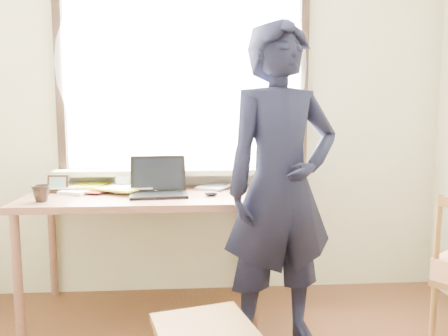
{
  "coord_description": "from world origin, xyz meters",
  "views": [
    {
      "loc": [
        -0.14,
        -1.26,
        1.34
      ],
      "look_at": [
        0.02,
        0.95,
        1.07
      ],
      "focal_mm": 35.0,
      "sensor_mm": 36.0,
      "label": 1
    }
  ],
  "objects": [
    {
      "name": "desk_clutter",
      "position": [
        -0.87,
        1.8,
        0.84
      ],
      "size": [
        0.86,
        0.56,
        0.04
      ],
      "color": "maroon",
      "rests_on": "desk"
    },
    {
      "name": "person",
      "position": [
        0.36,
        1.15,
        0.93
      ],
      "size": [
        0.77,
        0.6,
        1.86
      ],
      "primitive_type": "imported",
      "rotation": [
        0.0,
        0.0,
        0.25
      ],
      "color": "black",
      "rests_on": "ground"
    },
    {
      "name": "mug_white",
      "position": [
        -0.63,
        1.84,
        0.87
      ],
      "size": [
        0.18,
        0.18,
        0.1
      ],
      "primitive_type": "imported",
      "rotation": [
        0.0,
        0.0,
        0.73
      ],
      "color": "white",
      "rests_on": "desk"
    },
    {
      "name": "mouse",
      "position": [
        -0.02,
        1.53,
        0.83
      ],
      "size": [
        0.08,
        0.06,
        0.03
      ],
      "primitive_type": "ellipsoid",
      "color": "black",
      "rests_on": "desk"
    },
    {
      "name": "book_a",
      "position": [
        -0.88,
        1.81,
        0.83
      ],
      "size": [
        0.33,
        0.35,
        0.03
      ],
      "primitive_type": "imported",
      "rotation": [
        0.0,
        0.0,
        0.55
      ],
      "color": "white",
      "rests_on": "desk"
    },
    {
      "name": "book_b",
      "position": [
        -0.07,
        1.88,
        0.83
      ],
      "size": [
        0.3,
        0.33,
        0.02
      ],
      "primitive_type": "imported",
      "rotation": [
        0.0,
        0.0,
        -0.51
      ],
      "color": "white",
      "rests_on": "desk"
    },
    {
      "name": "desk",
      "position": [
        -0.48,
        1.63,
        0.73
      ],
      "size": [
        1.52,
        0.76,
        0.82
      ],
      "color": "brown",
      "rests_on": "ground"
    },
    {
      "name": "mug_dark",
      "position": [
        -1.06,
        1.42,
        0.87
      ],
      "size": [
        0.15,
        0.15,
        0.1
      ],
      "primitive_type": "imported",
      "rotation": [
        0.0,
        0.0,
        -0.59
      ],
      "color": "black",
      "rests_on": "desk"
    },
    {
      "name": "picture_frame",
      "position": [
        -1.05,
        1.73,
        0.87
      ],
      "size": [
        0.14,
        0.02,
        0.11
      ],
      "color": "black",
      "rests_on": "desk"
    },
    {
      "name": "laptop",
      "position": [
        -0.37,
        1.6,
        0.88
      ],
      "size": [
        0.39,
        0.33,
        0.25
      ],
      "color": "black",
      "rests_on": "desk"
    },
    {
      "name": "room_shell",
      "position": [
        -0.02,
        0.2,
        1.64
      ],
      "size": [
        3.52,
        4.02,
        2.61
      ],
      "color": "beige",
      "rests_on": "ground"
    }
  ]
}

